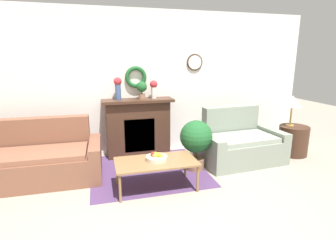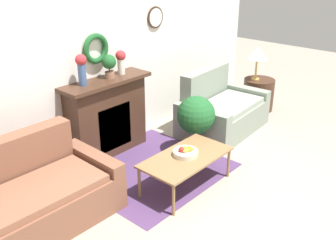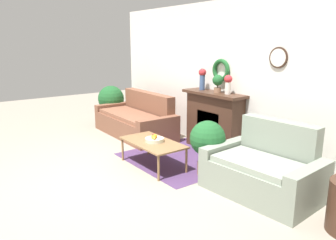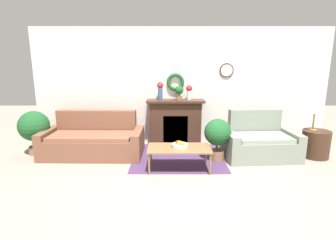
{
  "view_description": "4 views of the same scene",
  "coord_description": "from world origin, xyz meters",
  "px_view_note": "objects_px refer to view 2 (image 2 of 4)",
  "views": [
    {
      "loc": [
        -0.83,
        -2.44,
        1.84
      ],
      "look_at": [
        0.22,
        1.47,
        0.87
      ],
      "focal_mm": 28.0,
      "sensor_mm": 36.0,
      "label": 1
    },
    {
      "loc": [
        -3.31,
        -1.61,
        2.67
      ],
      "look_at": [
        -0.02,
        1.3,
        0.76
      ],
      "focal_mm": 42.0,
      "sensor_mm": 36.0,
      "label": 2
    },
    {
      "loc": [
        4.08,
        -1.85,
        1.98
      ],
      "look_at": [
        -0.25,
        1.36,
        0.68
      ],
      "focal_mm": 35.0,
      "sensor_mm": 36.0,
      "label": 3
    },
    {
      "loc": [
        -0.3,
        -3.58,
        1.95
      ],
      "look_at": [
        -0.28,
        1.22,
        0.87
      ],
      "focal_mm": 28.0,
      "sensor_mm": 36.0,
      "label": 4
    }
  ],
  "objects_px": {
    "table_lamp": "(257,54)",
    "side_table_by_loveseat": "(258,94)",
    "couch_left": "(16,205)",
    "loveseat_right": "(221,111)",
    "vase_on_mantel_left": "(81,67)",
    "potted_plant_on_mantel": "(109,64)",
    "fruit_bowl": "(186,152)",
    "fireplace": "(107,117)",
    "coffee_table": "(186,159)",
    "potted_plant_floor_by_loveseat": "(196,118)",
    "vase_on_mantel_right": "(121,60)"
  },
  "relations": [
    {
      "from": "couch_left",
      "to": "fruit_bowl",
      "type": "height_order",
      "value": "couch_left"
    },
    {
      "from": "vase_on_mantel_right",
      "to": "table_lamp",
      "type": "bearing_deg",
      "value": -15.65
    },
    {
      "from": "fireplace",
      "to": "fruit_bowl",
      "type": "bearing_deg",
      "value": -88.01
    },
    {
      "from": "fireplace",
      "to": "potted_plant_floor_by_loveseat",
      "type": "distance_m",
      "value": 1.23
    },
    {
      "from": "table_lamp",
      "to": "potted_plant_floor_by_loveseat",
      "type": "height_order",
      "value": "table_lamp"
    },
    {
      "from": "fireplace",
      "to": "vase_on_mantel_right",
      "type": "bearing_deg",
      "value": 1.02
    },
    {
      "from": "table_lamp",
      "to": "side_table_by_loveseat",
      "type": "bearing_deg",
      "value": -38.66
    },
    {
      "from": "fireplace",
      "to": "loveseat_right",
      "type": "relative_size",
      "value": 0.87
    },
    {
      "from": "side_table_by_loveseat",
      "to": "vase_on_mantel_left",
      "type": "relative_size",
      "value": 1.39
    },
    {
      "from": "vase_on_mantel_right",
      "to": "potted_plant_on_mantel",
      "type": "xyz_separation_m",
      "value": [
        -0.23,
        -0.02,
        -0.0
      ]
    },
    {
      "from": "fruit_bowl",
      "to": "vase_on_mantel_right",
      "type": "relative_size",
      "value": 0.91
    },
    {
      "from": "loveseat_right",
      "to": "side_table_by_loveseat",
      "type": "distance_m",
      "value": 1.17
    },
    {
      "from": "table_lamp",
      "to": "vase_on_mantel_left",
      "type": "bearing_deg",
      "value": 167.49
    },
    {
      "from": "fireplace",
      "to": "side_table_by_loveseat",
      "type": "bearing_deg",
      "value": -14.6
    },
    {
      "from": "side_table_by_loveseat",
      "to": "table_lamp",
      "type": "bearing_deg",
      "value": 141.34
    },
    {
      "from": "side_table_by_loveseat",
      "to": "vase_on_mantel_right",
      "type": "xyz_separation_m",
      "value": [
        -2.57,
        0.76,
        1.0
      ]
    },
    {
      "from": "vase_on_mantel_right",
      "to": "fruit_bowl",
      "type": "bearing_deg",
      "value": -100.78
    },
    {
      "from": "vase_on_mantel_left",
      "to": "potted_plant_on_mantel",
      "type": "relative_size",
      "value": 1.26
    },
    {
      "from": "loveseat_right",
      "to": "vase_on_mantel_left",
      "type": "bearing_deg",
      "value": 156.35
    },
    {
      "from": "potted_plant_on_mantel",
      "to": "potted_plant_floor_by_loveseat",
      "type": "xyz_separation_m",
      "value": [
        0.73,
        -0.91,
        -0.75
      ]
    },
    {
      "from": "table_lamp",
      "to": "potted_plant_floor_by_loveseat",
      "type": "xyz_separation_m",
      "value": [
        -2.0,
        -0.23,
        -0.5
      ]
    },
    {
      "from": "vase_on_mantel_left",
      "to": "loveseat_right",
      "type": "bearing_deg",
      "value": -19.89
    },
    {
      "from": "coffee_table",
      "to": "table_lamp",
      "type": "distance_m",
      "value": 2.93
    },
    {
      "from": "table_lamp",
      "to": "potted_plant_on_mantel",
      "type": "relative_size",
      "value": 1.83
    },
    {
      "from": "vase_on_mantel_left",
      "to": "vase_on_mantel_right",
      "type": "bearing_deg",
      "value": -0.0
    },
    {
      "from": "coffee_table",
      "to": "potted_plant_on_mantel",
      "type": "distance_m",
      "value": 1.64
    },
    {
      "from": "table_lamp",
      "to": "potted_plant_on_mantel",
      "type": "xyz_separation_m",
      "value": [
        -2.73,
        0.68,
        0.25
      ]
    },
    {
      "from": "fireplace",
      "to": "table_lamp",
      "type": "xyz_separation_m",
      "value": [
        2.81,
        -0.7,
        0.48
      ]
    },
    {
      "from": "loveseat_right",
      "to": "potted_plant_on_mantel",
      "type": "distance_m",
      "value": 2.03
    },
    {
      "from": "side_table_by_loveseat",
      "to": "vase_on_mantel_right",
      "type": "height_order",
      "value": "vase_on_mantel_right"
    },
    {
      "from": "fruit_bowl",
      "to": "table_lamp",
      "type": "distance_m",
      "value": 2.9
    },
    {
      "from": "loveseat_right",
      "to": "coffee_table",
      "type": "xyz_separation_m",
      "value": [
        -1.68,
        -0.65,
        0.07
      ]
    },
    {
      "from": "vase_on_mantel_right",
      "to": "potted_plant_on_mantel",
      "type": "bearing_deg",
      "value": -174.97
    },
    {
      "from": "loveseat_right",
      "to": "table_lamp",
      "type": "distance_m",
      "value": 1.31
    },
    {
      "from": "fireplace",
      "to": "fruit_bowl",
      "type": "relative_size",
      "value": 4.32
    },
    {
      "from": "coffee_table",
      "to": "fruit_bowl",
      "type": "bearing_deg",
      "value": 58.07
    },
    {
      "from": "couch_left",
      "to": "fruit_bowl",
      "type": "relative_size",
      "value": 6.86
    },
    {
      "from": "vase_on_mantel_left",
      "to": "vase_on_mantel_right",
      "type": "distance_m",
      "value": 0.66
    },
    {
      "from": "side_table_by_loveseat",
      "to": "potted_plant_floor_by_loveseat",
      "type": "bearing_deg",
      "value": -175.17
    },
    {
      "from": "loveseat_right",
      "to": "vase_on_mantel_left",
      "type": "xyz_separation_m",
      "value": [
        -2.06,
        0.74,
        1.01
      ]
    },
    {
      "from": "loveseat_right",
      "to": "potted_plant_on_mantel",
      "type": "relative_size",
      "value": 4.7
    },
    {
      "from": "coffee_table",
      "to": "vase_on_mantel_right",
      "type": "xyz_separation_m",
      "value": [
        0.27,
        1.39,
        0.9
      ]
    },
    {
      "from": "potted_plant_floor_by_loveseat",
      "to": "vase_on_mantel_right",
      "type": "bearing_deg",
      "value": 118.46
    },
    {
      "from": "coffee_table",
      "to": "fruit_bowl",
      "type": "height_order",
      "value": "fruit_bowl"
    },
    {
      "from": "couch_left",
      "to": "vase_on_mantel_left",
      "type": "height_order",
      "value": "vase_on_mantel_left"
    },
    {
      "from": "fruit_bowl",
      "to": "vase_on_mantel_right",
      "type": "bearing_deg",
      "value": 79.22
    },
    {
      "from": "potted_plant_floor_by_loveseat",
      "to": "fruit_bowl",
      "type": "bearing_deg",
      "value": -150.2
    },
    {
      "from": "side_table_by_loveseat",
      "to": "vase_on_mantel_left",
      "type": "distance_m",
      "value": 3.47
    },
    {
      "from": "potted_plant_on_mantel",
      "to": "potted_plant_floor_by_loveseat",
      "type": "relative_size",
      "value": 0.38
    },
    {
      "from": "couch_left",
      "to": "table_lamp",
      "type": "bearing_deg",
      "value": 0.1
    }
  ]
}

